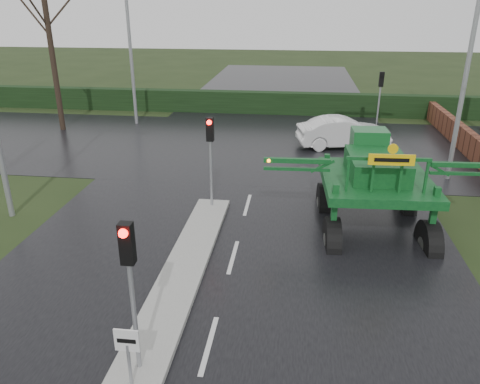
# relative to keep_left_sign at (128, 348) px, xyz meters

# --- Properties ---
(ground) EXTENTS (140.00, 140.00, 0.00)m
(ground) POSITION_rel_keep_left_sign_xyz_m (1.30, 1.50, -1.06)
(ground) COLOR black
(ground) RESTS_ON ground
(road_main) EXTENTS (14.00, 80.00, 0.02)m
(road_main) POSITION_rel_keep_left_sign_xyz_m (1.30, 11.50, -1.05)
(road_main) COLOR black
(road_main) RESTS_ON ground
(road_cross) EXTENTS (80.00, 12.00, 0.02)m
(road_cross) POSITION_rel_keep_left_sign_xyz_m (1.30, 17.50, -1.05)
(road_cross) COLOR black
(road_cross) RESTS_ON ground
(median_island) EXTENTS (1.20, 10.00, 0.16)m
(median_island) POSITION_rel_keep_left_sign_xyz_m (0.00, 4.50, -0.97)
(median_island) COLOR gray
(median_island) RESTS_ON ground
(hedge_row) EXTENTS (44.00, 0.90, 1.50)m
(hedge_row) POSITION_rel_keep_left_sign_xyz_m (1.30, 25.50, -0.31)
(hedge_row) COLOR black
(hedge_row) RESTS_ON ground
(brick_wall) EXTENTS (0.40, 20.00, 1.20)m
(brick_wall) POSITION_rel_keep_left_sign_xyz_m (11.80, 17.50, -0.46)
(brick_wall) COLOR #592D1E
(brick_wall) RESTS_ON ground
(keep_left_sign) EXTENTS (0.50, 0.07, 1.35)m
(keep_left_sign) POSITION_rel_keep_left_sign_xyz_m (0.00, 0.00, 0.00)
(keep_left_sign) COLOR gray
(keep_left_sign) RESTS_ON ground
(traffic_signal_near) EXTENTS (0.26, 0.33, 3.52)m
(traffic_signal_near) POSITION_rel_keep_left_sign_xyz_m (0.00, 0.49, 1.53)
(traffic_signal_near) COLOR gray
(traffic_signal_near) RESTS_ON ground
(traffic_signal_mid) EXTENTS (0.26, 0.33, 3.52)m
(traffic_signal_mid) POSITION_rel_keep_left_sign_xyz_m (0.00, 8.99, 1.53)
(traffic_signal_mid) COLOR gray
(traffic_signal_mid) RESTS_ON ground
(traffic_signal_far) EXTENTS (0.26, 0.33, 3.52)m
(traffic_signal_far) POSITION_rel_keep_left_sign_xyz_m (7.80, 21.51, 1.53)
(traffic_signal_far) COLOR gray
(traffic_signal_far) RESTS_ON ground
(street_light_right) EXTENTS (3.85, 0.30, 10.00)m
(street_light_right) POSITION_rel_keep_left_sign_xyz_m (9.49, 13.50, 4.93)
(street_light_right) COLOR gray
(street_light_right) RESTS_ON ground
(street_light_left_far) EXTENTS (3.85, 0.30, 10.00)m
(street_light_left_far) POSITION_rel_keep_left_sign_xyz_m (-6.89, 21.50, 4.93)
(street_light_left_far) COLOR gray
(street_light_left_far) RESTS_ON ground
(tree_left_far) EXTENTS (7.70, 7.70, 13.26)m
(tree_left_far) POSITION_rel_keep_left_sign_xyz_m (-11.20, 19.50, 6.09)
(tree_left_far) COLOR black
(tree_left_far) RESTS_ON ground
(crop_sprayer) EXTENTS (7.68, 4.93, 4.29)m
(crop_sprayer) POSITION_rel_keep_left_sign_xyz_m (4.35, 7.06, 0.97)
(crop_sprayer) COLOR black
(crop_sprayer) RESTS_ON ground
(white_sedan) EXTENTS (5.10, 2.69, 1.60)m
(white_sedan) POSITION_rel_keep_left_sign_xyz_m (5.52, 17.88, -1.06)
(white_sedan) COLOR silver
(white_sedan) RESTS_ON ground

